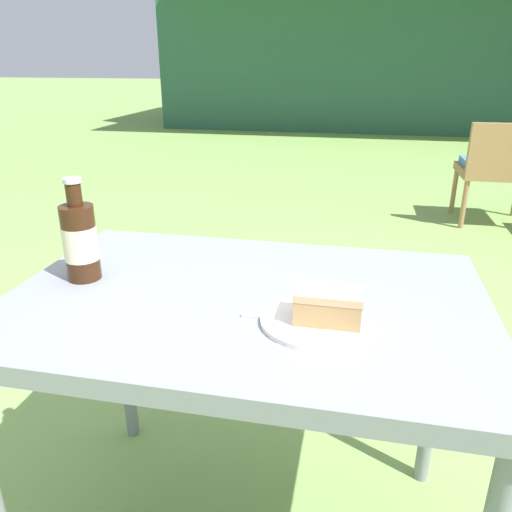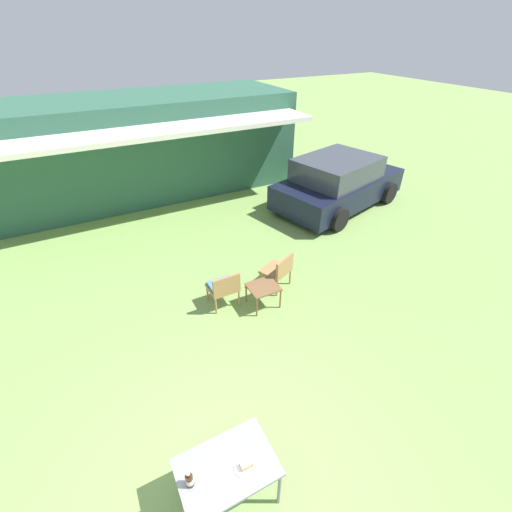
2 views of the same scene
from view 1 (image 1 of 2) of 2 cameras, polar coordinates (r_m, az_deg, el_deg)
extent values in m
cube|color=#2D5B47|center=(10.15, 18.78, 21.76)|extent=(8.93, 3.06, 2.74)
cylinder|color=#9E7547|center=(4.32, 21.69, 6.93)|extent=(0.04, 0.04, 0.36)
cylinder|color=#9E7547|center=(3.93, 22.66, 5.46)|extent=(0.04, 0.04, 0.36)
cube|color=#9E7547|center=(4.13, 25.74, 8.69)|extent=(0.53, 0.47, 0.06)
cube|color=#9E7547|center=(3.90, 26.93, 10.87)|extent=(0.52, 0.06, 0.34)
cube|color=#4C7FB7|center=(4.12, 25.87, 9.43)|extent=(0.48, 0.40, 0.05)
cube|color=gray|center=(1.06, -1.12, -5.47)|extent=(1.00, 0.67, 0.04)
cylinder|color=gray|center=(1.62, -14.86, -10.08)|extent=(0.04, 0.04, 0.66)
cylinder|color=gray|center=(1.50, 19.73, -13.69)|extent=(0.04, 0.04, 0.66)
cylinder|color=white|center=(0.95, 6.61, -7.39)|extent=(0.20, 0.20, 0.01)
cube|color=tan|center=(0.93, 8.23, -5.97)|extent=(0.12, 0.07, 0.05)
cube|color=tan|center=(0.92, 8.33, -4.26)|extent=(0.12, 0.07, 0.01)
cylinder|color=#381E0F|center=(1.17, -19.42, 1.42)|extent=(0.07, 0.07, 0.17)
cylinder|color=#381E0F|center=(1.14, -20.11, 6.64)|extent=(0.03, 0.03, 0.05)
cylinder|color=silver|center=(1.13, -20.30, 8.12)|extent=(0.04, 0.04, 0.01)
cylinder|color=beige|center=(1.17, -19.42, 1.42)|extent=(0.08, 0.08, 0.08)
cube|color=silver|center=(0.96, 3.86, -7.23)|extent=(0.19, 0.01, 0.01)
camera|label=2|loc=(3.40, -153.56, 56.30)|focal=24.00mm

